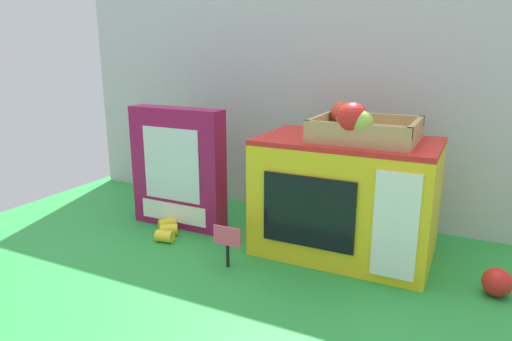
# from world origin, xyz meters

# --- Properties ---
(ground_plane) EXTENTS (1.70, 1.70, 0.00)m
(ground_plane) POSITION_xyz_m (0.00, 0.00, 0.00)
(ground_plane) COLOR green
(ground_plane) RESTS_ON ground
(display_back_panel) EXTENTS (1.61, 0.03, 0.77)m
(display_back_panel) POSITION_xyz_m (0.00, 0.28, 0.38)
(display_back_panel) COLOR #B7BABF
(display_back_panel) RESTS_ON ground
(toy_microwave) EXTENTS (0.42, 0.25, 0.29)m
(toy_microwave) POSITION_xyz_m (0.18, 0.03, 0.14)
(toy_microwave) COLOR yellow
(toy_microwave) RESTS_ON ground
(food_groups_crate) EXTENTS (0.23, 0.21, 0.09)m
(food_groups_crate) POSITION_xyz_m (0.21, 0.02, 0.32)
(food_groups_crate) COLOR tan
(food_groups_crate) RESTS_ON toy_microwave
(cookie_set_box) EXTENTS (0.28, 0.06, 0.34)m
(cookie_set_box) POSITION_xyz_m (-0.29, 0.00, 0.17)
(cookie_set_box) COLOR #99144C
(cookie_set_box) RESTS_ON ground
(price_sign) EXTENTS (0.07, 0.01, 0.10)m
(price_sign) POSITION_xyz_m (-0.03, -0.17, 0.07)
(price_sign) COLOR black
(price_sign) RESTS_ON ground
(loose_toy_banana) EXTENTS (0.10, 0.12, 0.03)m
(loose_toy_banana) POSITION_xyz_m (-0.28, -0.08, 0.02)
(loose_toy_banana) COLOR yellow
(loose_toy_banana) RESTS_ON ground
(loose_toy_apple) EXTENTS (0.06, 0.06, 0.06)m
(loose_toy_apple) POSITION_xyz_m (0.52, -0.03, 0.03)
(loose_toy_apple) COLOR red
(loose_toy_apple) RESTS_ON ground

